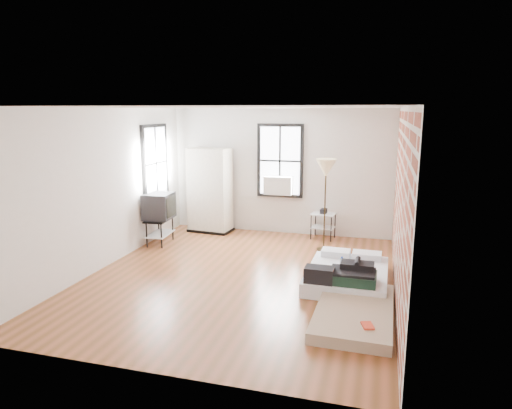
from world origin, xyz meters
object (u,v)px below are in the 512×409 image
(mattress_main, at_px, (347,274))
(side_table, at_px, (323,219))
(mattress_bare, at_px, (354,303))
(wardrobe, at_px, (210,191))
(floor_lamp, at_px, (326,172))
(tv_stand, at_px, (159,208))

(mattress_main, xyz_separation_m, side_table, (-0.72, 2.53, 0.30))
(mattress_bare, distance_m, wardrobe, 5.03)
(floor_lamp, bearing_deg, mattress_main, -70.67)
(mattress_main, relative_size, wardrobe, 0.90)
(mattress_bare, xyz_separation_m, tv_stand, (-4.14, 2.29, 0.65))
(wardrobe, distance_m, tv_stand, 1.40)
(floor_lamp, distance_m, tv_stand, 3.49)
(mattress_bare, relative_size, wardrobe, 1.00)
(wardrobe, height_order, floor_lamp, wardrobe)
(mattress_main, xyz_separation_m, tv_stand, (-3.96, 1.23, 0.62))
(mattress_main, relative_size, side_table, 2.59)
(floor_lamp, xyz_separation_m, tv_stand, (-3.37, -0.45, -0.81))
(mattress_main, relative_size, mattress_bare, 0.90)
(mattress_main, bearing_deg, mattress_bare, -79.18)
(tv_stand, bearing_deg, mattress_bare, -33.98)
(wardrobe, xyz_separation_m, tv_stand, (-0.65, -1.23, -0.18))
(mattress_bare, bearing_deg, wardrobe, 136.00)
(side_table, bearing_deg, mattress_main, -74.19)
(mattress_bare, height_order, tv_stand, tv_stand)
(mattress_bare, xyz_separation_m, side_table, (-0.90, 3.59, 0.32))
(mattress_main, relative_size, tv_stand, 1.60)
(mattress_bare, bearing_deg, mattress_main, 101.09)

